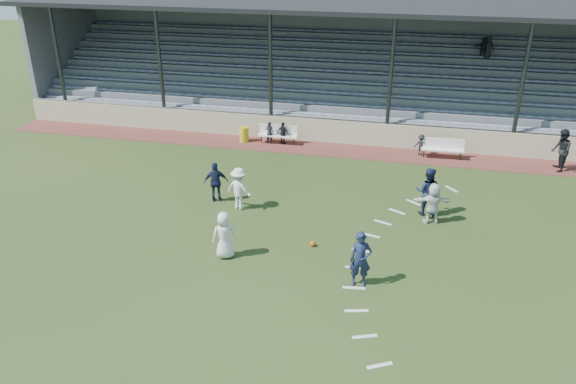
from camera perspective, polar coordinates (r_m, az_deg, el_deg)
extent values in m
plane|color=#273716|center=(19.05, -1.69, -6.68)|extent=(90.00, 90.00, 0.00)
cube|color=#562622|center=(28.30, 3.62, 4.40)|extent=(34.00, 2.00, 0.02)
cube|color=#B5AB8B|center=(29.07, 4.00, 6.20)|extent=(34.00, 0.18, 1.20)
cube|color=silver|center=(28.76, -1.08, 5.73)|extent=(2.01, 0.43, 0.06)
cube|color=silver|center=(28.88, -0.98, 6.34)|extent=(2.00, 0.09, 0.54)
cylinder|color=#292C30|center=(29.03, -2.72, 5.41)|extent=(0.06, 0.06, 0.40)
cylinder|color=#292C30|center=(28.67, 0.58, 5.18)|extent=(0.06, 0.06, 0.40)
cube|color=silver|center=(27.86, 15.42, 4.13)|extent=(2.02, 0.49, 0.06)
cube|color=silver|center=(27.98, 15.47, 4.76)|extent=(2.00, 0.15, 0.54)
cylinder|color=#292C30|center=(27.87, 13.63, 3.83)|extent=(0.06, 0.06, 0.40)
cylinder|color=#292C30|center=(28.04, 17.09, 3.54)|extent=(0.06, 0.06, 0.40)
cylinder|color=gold|center=(29.21, -4.48, 5.87)|extent=(0.48, 0.48, 0.77)
sphere|color=#CC4A0C|center=(19.65, 2.52, -5.26)|extent=(0.20, 0.20, 0.20)
imported|color=silver|center=(18.80, -6.49, -4.39)|extent=(0.96, 0.82, 1.65)
imported|color=#151E3B|center=(17.37, 7.37, -6.80)|extent=(0.73, 0.53, 1.84)
imported|color=#151E3B|center=(22.06, 13.98, 0.06)|extent=(0.99, 0.80, 1.91)
imported|color=silver|center=(21.96, -4.98, 0.34)|extent=(1.25, 0.94, 1.71)
imported|color=#151E3B|center=(22.69, -7.33, 1.01)|extent=(1.05, 0.70, 1.66)
imported|color=silver|center=(21.54, 14.52, -1.11)|extent=(1.54, 0.73, 1.60)
imported|color=black|center=(28.14, 25.99, 3.82)|extent=(0.77, 0.97, 1.95)
imported|color=black|center=(28.76, -1.88, 6.04)|extent=(0.46, 0.33, 1.17)
imported|color=black|center=(28.69, -0.50, 5.99)|extent=(0.73, 0.51, 1.15)
imported|color=black|center=(28.01, 13.37, 4.68)|extent=(0.68, 0.39, 1.05)
cube|color=slate|center=(29.59, 4.17, 6.54)|extent=(34.00, 0.80, 1.20)
cube|color=gray|center=(29.48, 4.24, 7.80)|extent=(33.00, 0.28, 0.10)
cube|color=slate|center=(30.28, 4.43, 7.37)|extent=(34.00, 0.80, 1.60)
cube|color=gray|center=(30.12, 4.51, 8.96)|extent=(33.00, 0.28, 0.10)
cube|color=slate|center=(30.97, 4.67, 8.16)|extent=(34.00, 0.80, 2.00)
cube|color=gray|center=(30.78, 4.77, 10.08)|extent=(33.00, 0.28, 0.10)
cube|color=slate|center=(31.67, 4.90, 8.92)|extent=(34.00, 0.80, 2.40)
cube|color=gray|center=(31.44, 5.01, 11.16)|extent=(33.00, 0.28, 0.10)
cube|color=slate|center=(32.38, 5.13, 9.65)|extent=(34.00, 0.80, 2.80)
cube|color=gray|center=(32.12, 5.25, 12.18)|extent=(33.00, 0.28, 0.10)
cube|color=slate|center=(33.09, 5.34, 10.34)|extent=(34.00, 0.80, 3.20)
cube|color=gray|center=(32.81, 5.48, 13.17)|extent=(33.00, 0.28, 0.10)
cube|color=slate|center=(33.81, 5.55, 11.01)|extent=(34.00, 0.80, 3.60)
cube|color=gray|center=(33.50, 5.71, 14.11)|extent=(33.00, 0.28, 0.10)
cube|color=slate|center=(34.53, 5.75, 11.64)|extent=(34.00, 0.80, 4.00)
cube|color=gray|center=(34.21, 5.92, 15.02)|extent=(33.00, 0.28, 0.10)
cube|color=slate|center=(35.26, 5.94, 12.25)|extent=(34.00, 0.80, 4.40)
cube|color=gray|center=(34.92, 6.13, 15.89)|extent=(33.00, 0.28, 0.10)
cube|color=slate|center=(35.64, 6.14, 14.03)|extent=(34.00, 0.40, 6.40)
cube|color=slate|center=(38.16, -21.36, 13.24)|extent=(0.30, 7.80, 6.40)
cube|color=black|center=(31.30, 5.48, 18.62)|extent=(34.60, 9.00, 0.22)
cylinder|color=#292C30|center=(34.01, -22.22, 11.89)|extent=(0.20, 0.20, 6.50)
cylinder|color=#292C30|center=(31.03, -12.82, 11.97)|extent=(0.20, 0.20, 6.50)
cylinder|color=#292C30|center=(29.00, -1.79, 11.66)|extent=(0.20, 0.20, 6.50)
cylinder|color=#292C30|center=(28.13, 10.35, 10.84)|extent=(0.20, 0.20, 6.50)
cylinder|color=#292C30|center=(28.53, 22.60, 9.52)|extent=(0.20, 0.20, 6.50)
cylinder|color=#292C30|center=(28.87, 4.04, 7.42)|extent=(34.00, 0.05, 0.05)
imported|color=black|center=(33.29, 19.67, 13.72)|extent=(0.69, 0.58, 1.21)
imported|color=black|center=(33.28, 19.26, 13.70)|extent=(1.07, 0.43, 1.13)
cube|color=silver|center=(24.85, 16.29, 0.29)|extent=(0.54, 0.61, 0.01)
cube|color=silver|center=(24.08, 14.40, -0.29)|extent=(0.59, 0.56, 0.01)
cube|color=silver|center=(23.26, 12.64, -1.04)|extent=(0.64, 0.51, 0.01)
cube|color=silver|center=(22.39, 11.03, -1.96)|extent=(0.67, 0.44, 0.01)
cube|color=silver|center=(21.48, 9.61, -3.07)|extent=(0.70, 0.37, 0.01)
cube|color=silver|center=(20.55, 8.42, -4.38)|extent=(0.71, 0.29, 0.01)
cube|color=silver|center=(19.59, 7.50, -5.91)|extent=(0.71, 0.21, 0.01)
cube|color=silver|center=(18.63, 6.91, -7.66)|extent=(0.70, 0.12, 0.01)
cube|color=silver|center=(17.69, 6.71, -9.65)|extent=(0.71, 0.21, 0.01)
cube|color=silver|center=(16.77, 6.98, -11.88)|extent=(0.71, 0.29, 0.01)
cube|color=silver|center=(15.90, 7.81, -14.34)|extent=(0.70, 0.37, 0.01)
cube|color=silver|center=(15.10, 9.29, -16.99)|extent=(0.67, 0.44, 0.01)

